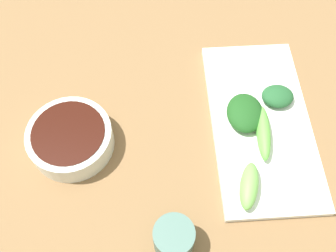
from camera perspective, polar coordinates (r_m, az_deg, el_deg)
tabletop at (r=0.64m, az=1.41°, el=-2.34°), size 2.10×2.10×0.02m
sauce_bowl at (r=0.62m, az=-14.22°, el=-1.85°), size 0.13×0.13×0.04m
serving_plate at (r=0.66m, az=13.48°, el=0.47°), size 0.16×0.32×0.01m
broccoli_stalk_0 at (r=0.63m, az=13.92°, el=-0.94°), size 0.03×0.10×0.03m
broccoli_stalk_1 at (r=0.58m, az=11.89°, el=-8.66°), size 0.05×0.08×0.03m
broccoli_leafy_2 at (r=0.67m, az=15.89°, el=4.25°), size 0.05×0.05×0.02m
broccoli_leafy_3 at (r=0.64m, az=11.30°, el=1.91°), size 0.07×0.08×0.03m
tea_cup at (r=0.55m, az=0.86°, el=-16.24°), size 0.06×0.06×0.05m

